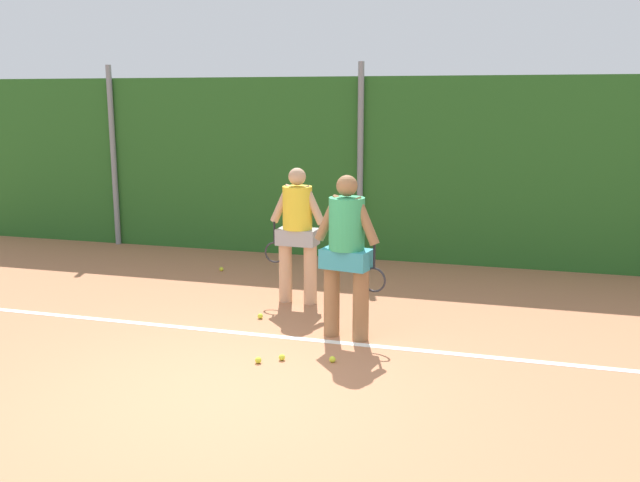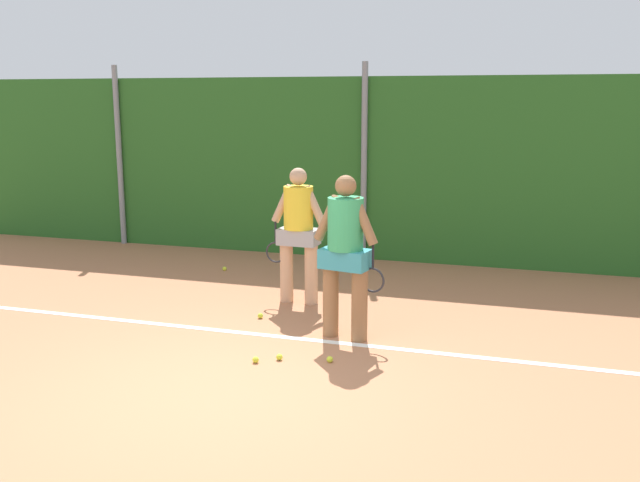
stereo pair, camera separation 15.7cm
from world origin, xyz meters
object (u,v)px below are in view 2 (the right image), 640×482
(player_midcourt, at_px, (298,228))
(tennis_ball_7, at_px, (279,357))
(tennis_ball_4, at_px, (330,359))
(player_foreground_near, at_px, (346,248))
(tennis_ball_3, at_px, (260,316))
(tennis_ball_1, at_px, (225,269))
(tennis_ball_0, at_px, (256,360))

(player_midcourt, relative_size, tennis_ball_7, 27.02)
(player_midcourt, bearing_deg, tennis_ball_7, 105.47)
(player_midcourt, relative_size, tennis_ball_4, 27.02)
(player_foreground_near, bearing_deg, tennis_ball_3, 173.18)
(tennis_ball_7, bearing_deg, tennis_ball_1, 122.80)
(tennis_ball_0, xyz_separation_m, tennis_ball_4, (0.72, 0.23, 0.00))
(tennis_ball_4, bearing_deg, tennis_ball_1, 129.38)
(tennis_ball_3, bearing_deg, tennis_ball_1, 124.56)
(player_foreground_near, xyz_separation_m, tennis_ball_1, (-2.62, 2.47, -1.00))
(tennis_ball_3, relative_size, tennis_ball_7, 1.00)
(player_foreground_near, distance_m, tennis_ball_1, 3.74)
(tennis_ball_0, height_order, tennis_ball_4, same)
(tennis_ball_4, bearing_deg, tennis_ball_3, 136.64)
(tennis_ball_0, relative_size, tennis_ball_4, 1.00)
(tennis_ball_3, distance_m, tennis_ball_7, 1.44)
(player_midcourt, height_order, tennis_ball_7, player_midcourt)
(tennis_ball_1, height_order, tennis_ball_7, same)
(player_midcourt, distance_m, tennis_ball_3, 1.28)
(player_midcourt, height_order, tennis_ball_3, player_midcourt)
(tennis_ball_3, bearing_deg, tennis_ball_4, -43.36)
(player_midcourt, xyz_separation_m, tennis_ball_1, (-1.67, 1.29, -0.97))
(tennis_ball_3, bearing_deg, player_foreground_near, -17.91)
(player_midcourt, distance_m, tennis_ball_7, 2.32)
(tennis_ball_3, xyz_separation_m, tennis_ball_4, (1.23, -1.16, 0.00))
(tennis_ball_4, bearing_deg, player_midcourt, 117.07)
(player_midcourt, xyz_separation_m, tennis_ball_3, (-0.23, -0.80, -0.97))
(tennis_ball_3, relative_size, tennis_ball_4, 1.00)
(player_midcourt, distance_m, tennis_ball_4, 2.41)
(player_foreground_near, height_order, tennis_ball_7, player_foreground_near)
(player_midcourt, xyz_separation_m, tennis_ball_7, (0.49, -2.05, -0.97))
(tennis_ball_7, bearing_deg, tennis_ball_4, 9.62)
(player_midcourt, bearing_deg, tennis_ball_3, 76.39)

